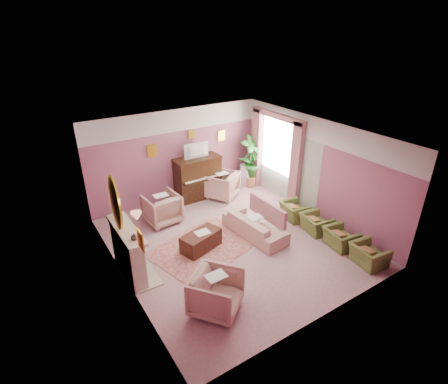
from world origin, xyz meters
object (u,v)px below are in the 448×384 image
sofa (255,222)px  floral_armchair_right (222,184)px  television (198,150)px  olive_chair_d (294,208)px  coffee_table (201,241)px  piano (198,178)px  olive_chair_c (316,221)px  olive_chair_b (341,235)px  side_table (247,175)px  olive_chair_a (369,252)px  floral_armchair_front (216,291)px  floral_armchair_left (162,207)px

sofa → floral_armchair_right: (0.47, 2.31, 0.08)m
television → olive_chair_d: size_ratio=1.07×
television → coffee_table: bearing=-118.0°
piano → olive_chair_c: size_ratio=1.87×
floral_armchair_right → olive_chair_b: bearing=-75.7°
coffee_table → olive_chair_c: bearing=-18.0°
olive_chair_d → olive_chair_b: bearing=-90.0°
piano → side_table: size_ratio=2.00×
coffee_table → floral_armchair_right: (1.95, 2.10, 0.24)m
sofa → olive_chair_a: bearing=-58.6°
sofa → olive_chair_c: sofa is taller
floral_armchair_front → olive_chair_d: size_ratio=1.23×
coffee_table → olive_chair_d: olive_chair_d is taller
olive_chair_c → olive_chair_d: bearing=90.0°
olive_chair_b → olive_chair_c: 0.82m
olive_chair_d → floral_armchair_left: bearing=149.9°
television → floral_armchair_right: 1.35m
sofa → floral_armchair_left: bearing=132.1°
olive_chair_a → olive_chair_c: same height
television → olive_chair_b: size_ratio=1.07×
olive_chair_c → olive_chair_b: bearing=-90.0°
sofa → floral_armchair_front: 2.81m
floral_armchair_left → floral_armchair_front: 3.68m
floral_armchair_right → sofa: bearing=-101.4°
piano → olive_chair_b: (1.63, -4.29, -0.33)m
piano → olive_chair_a: 5.37m
olive_chair_a → olive_chair_c: size_ratio=1.00×
olive_chair_d → olive_chair_c: bearing=-90.0°
floral_armchair_left → floral_armchair_right: bearing=9.9°
television → olive_chair_c: 4.00m
piano → television: (0.00, -0.05, 0.95)m
floral_armchair_right → piano: bearing=147.3°
olive_chair_a → olive_chair_d: (0.00, 2.46, 0.00)m
floral_armchair_right → olive_chair_c: bearing=-72.1°
olive_chair_b → side_table: size_ratio=1.07×
floral_armchair_left → olive_chair_a: size_ratio=1.23×
olive_chair_a → olive_chair_d: 2.46m
piano → coffee_table: 2.87m
floral_armchair_front → olive_chair_c: floral_armchair_front is taller
coffee_table → olive_chair_d: size_ratio=1.33×
sofa → floral_armchair_front: size_ratio=2.02×
floral_armchair_left → olive_chair_d: (3.20, -1.85, -0.14)m
floral_armchair_left → olive_chair_c: floral_armchair_left is taller
coffee_table → floral_armchair_right: floral_armchair_right is taller
floral_armchair_left → floral_armchair_right: same height
television → piano: bearing=90.0°
television → floral_armchair_right: television is taller
floral_armchair_front → olive_chair_b: 3.69m
olive_chair_a → coffee_table: bearing=138.6°
side_table → sofa: bearing=-122.7°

